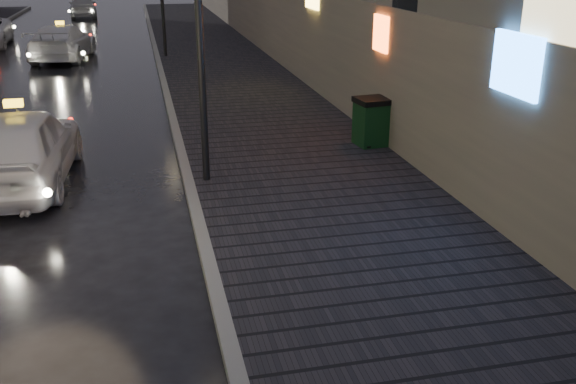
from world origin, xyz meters
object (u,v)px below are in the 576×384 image
taxi_near (20,146)px  taxi_mid (62,42)px  lamp_near (198,2)px  car_far (83,7)px  trash_bin (371,121)px

taxi_near → taxi_mid: bearing=-84.3°
lamp_near → taxi_mid: (-4.21, 16.87, -2.76)m
car_far → taxi_near: bearing=87.4°
lamp_near → car_far: (-4.57, 35.40, -2.76)m
lamp_near → car_far: size_ratio=1.24×
taxi_near → taxi_mid: 15.96m
trash_bin → taxi_mid: bearing=111.3°
lamp_near → car_far: bearing=97.4°
taxi_near → trash_bin: bearing=-172.1°
taxi_near → taxi_mid: taxi_near is taller
car_far → lamp_near: bearing=93.0°
taxi_mid → taxi_near: bearing=100.3°
trash_bin → taxi_near: 7.48m
lamp_near → car_far: 35.80m
trash_bin → car_far: 34.91m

